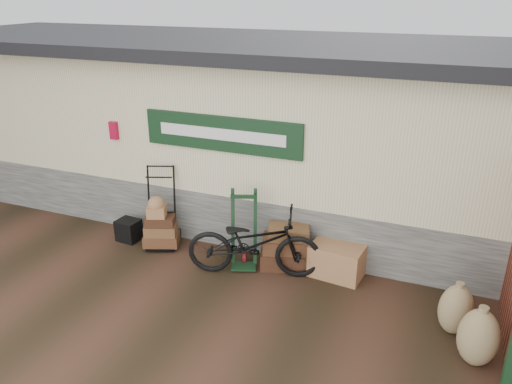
% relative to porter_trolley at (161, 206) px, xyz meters
% --- Properties ---
extents(ground, '(80.00, 80.00, 0.00)m').
position_rel_porter_trolley_xyz_m(ground, '(1.31, -0.69, -0.68)').
color(ground, black).
rests_on(ground, ground).
extents(station_building, '(14.40, 4.10, 3.20)m').
position_rel_porter_trolley_xyz_m(station_building, '(1.30, 2.04, 0.93)').
color(station_building, '#4C4C47').
rests_on(station_building, ground).
extents(porter_trolley, '(0.82, 0.72, 1.36)m').
position_rel_porter_trolley_xyz_m(porter_trolley, '(0.00, 0.00, 0.00)').
color(porter_trolley, black).
rests_on(porter_trolley, ground).
extents(green_barrow, '(0.55, 0.50, 1.23)m').
position_rel_porter_trolley_xyz_m(green_barrow, '(1.54, -0.14, -0.07)').
color(green_barrow, black).
rests_on(green_barrow, ground).
extents(suitcase_stack, '(0.88, 0.69, 0.68)m').
position_rel_porter_trolley_xyz_m(suitcase_stack, '(2.15, 0.08, -0.34)').
color(suitcase_stack, '#341A10').
rests_on(suitcase_stack, ground).
extents(wicker_hamper, '(0.81, 0.58, 0.50)m').
position_rel_porter_trolley_xyz_m(wicker_hamper, '(2.95, 0.09, -0.43)').
color(wicker_hamper, olive).
rests_on(wicker_hamper, ground).
extents(black_trunk, '(0.40, 0.35, 0.37)m').
position_rel_porter_trolley_xyz_m(black_trunk, '(-0.61, -0.11, -0.50)').
color(black_trunk, black).
rests_on(black_trunk, ground).
extents(bicycle, '(1.21, 2.11, 1.16)m').
position_rel_porter_trolley_xyz_m(bicycle, '(1.78, -0.33, -0.10)').
color(bicycle, black).
rests_on(bicycle, ground).
extents(burlap_sack_left, '(0.52, 0.48, 0.68)m').
position_rel_porter_trolley_xyz_m(burlap_sack_left, '(4.62, -0.69, -0.34)').
color(burlap_sack_left, '#8E714C').
rests_on(burlap_sack_left, ground).
extents(burlap_sack_right, '(0.52, 0.46, 0.73)m').
position_rel_porter_trolley_xyz_m(burlap_sack_right, '(4.87, -1.20, -0.32)').
color(burlap_sack_right, '#8E714C').
rests_on(burlap_sack_right, ground).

